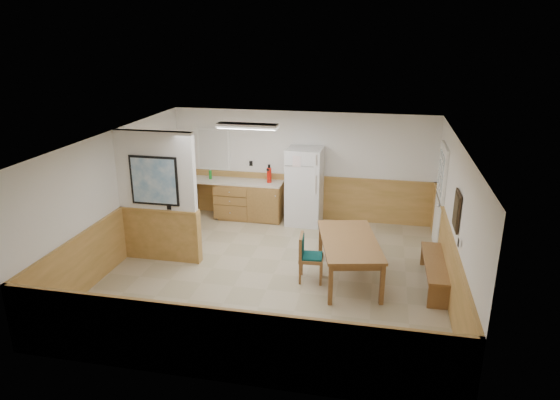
% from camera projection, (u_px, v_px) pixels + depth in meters
% --- Properties ---
extents(ground, '(6.00, 6.00, 0.00)m').
position_uv_depth(ground, '(274.00, 274.00, 9.05)').
color(ground, tan).
rests_on(ground, ground).
extents(ceiling, '(6.00, 6.00, 0.02)m').
position_uv_depth(ceiling, '(273.00, 138.00, 8.24)').
color(ceiling, silver).
rests_on(ceiling, back_wall).
extents(back_wall, '(6.00, 0.02, 2.50)m').
position_uv_depth(back_wall, '(302.00, 166.00, 11.43)').
color(back_wall, white).
rests_on(back_wall, ground).
extents(right_wall, '(0.02, 6.00, 2.50)m').
position_uv_depth(right_wall, '(454.00, 222.00, 8.07)').
color(right_wall, white).
rests_on(right_wall, ground).
extents(left_wall, '(0.02, 6.00, 2.50)m').
position_uv_depth(left_wall, '(115.00, 198.00, 9.22)').
color(left_wall, white).
rests_on(left_wall, ground).
extents(wainscot_back, '(6.00, 0.04, 1.00)m').
position_uv_depth(wainscot_back, '(301.00, 197.00, 11.65)').
color(wainscot_back, tan).
rests_on(wainscot_back, ground).
extents(wainscot_right, '(0.04, 6.00, 1.00)m').
position_uv_depth(wainscot_right, '(448.00, 264.00, 8.31)').
color(wainscot_right, tan).
rests_on(wainscot_right, ground).
extents(wainscot_left, '(0.04, 6.00, 1.00)m').
position_uv_depth(wainscot_left, '(121.00, 236.00, 9.46)').
color(wainscot_left, tan).
rests_on(wainscot_left, ground).
extents(partition_wall, '(1.50, 0.20, 2.50)m').
position_uv_depth(partition_wall, '(158.00, 198.00, 9.26)').
color(partition_wall, white).
rests_on(partition_wall, ground).
extents(kitchen_counter, '(2.20, 0.61, 1.00)m').
position_uv_depth(kitchen_counter, '(248.00, 199.00, 11.62)').
color(kitchen_counter, olive).
rests_on(kitchen_counter, ground).
extents(exterior_door, '(0.07, 1.02, 2.15)m').
position_uv_depth(exterior_door, '(440.00, 197.00, 9.90)').
color(exterior_door, white).
rests_on(exterior_door, ground).
extents(kitchen_window, '(0.80, 0.04, 1.00)m').
position_uv_depth(kitchen_window, '(214.00, 149.00, 11.71)').
color(kitchen_window, white).
rests_on(kitchen_window, back_wall).
extents(wall_painting, '(0.04, 0.50, 0.60)m').
position_uv_depth(wall_painting, '(457.00, 211.00, 7.70)').
color(wall_painting, black).
rests_on(wall_painting, right_wall).
extents(fluorescent_fixture, '(1.20, 0.30, 0.09)m').
position_uv_depth(fluorescent_fixture, '(247.00, 126.00, 9.62)').
color(fluorescent_fixture, white).
rests_on(fluorescent_fixture, ceiling).
extents(refrigerator, '(0.80, 0.73, 1.75)m').
position_uv_depth(refrigerator, '(305.00, 187.00, 11.18)').
color(refrigerator, white).
rests_on(refrigerator, ground).
extents(dining_table, '(1.33, 2.05, 0.75)m').
position_uv_depth(dining_table, '(349.00, 244.00, 8.68)').
color(dining_table, olive).
rests_on(dining_table, ground).
extents(dining_bench, '(0.38, 1.68, 0.45)m').
position_uv_depth(dining_bench, '(435.00, 267.00, 8.55)').
color(dining_bench, olive).
rests_on(dining_bench, ground).
extents(dining_chair, '(0.60, 0.45, 0.85)m').
position_uv_depth(dining_chair, '(306.00, 254.00, 8.69)').
color(dining_chair, olive).
rests_on(dining_chair, ground).
extents(fire_extinguisher, '(0.14, 0.14, 0.42)m').
position_uv_depth(fire_extinguisher, '(269.00, 175.00, 11.34)').
color(fire_extinguisher, red).
rests_on(fire_extinguisher, kitchen_counter).
extents(soap_bottle, '(0.09, 0.09, 0.21)m').
position_uv_depth(soap_bottle, '(210.00, 175.00, 11.63)').
color(soap_bottle, '#178024').
rests_on(soap_bottle, kitchen_counter).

